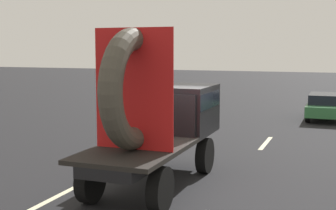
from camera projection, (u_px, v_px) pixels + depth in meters
ground_plane at (172, 182)px, 12.00m from camera, size 120.00×120.00×0.00m
flatbed_truck at (160, 113)px, 11.85m from camera, size 2.02×5.35×3.93m
distant_sedan at (325, 106)px, 22.50m from camera, size 1.67×3.90×1.27m
lane_dash_left_near at (42, 204)px, 10.28m from camera, size 0.16×2.84×0.01m
lane_dash_left_far at (166, 140)px, 17.39m from camera, size 0.16×2.24×0.01m
lane_dash_right_far at (266, 143)px, 16.91m from camera, size 0.16×2.46×0.01m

